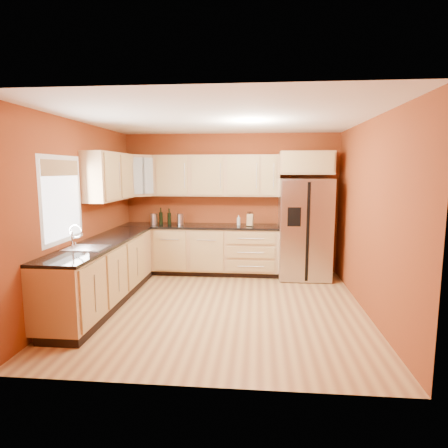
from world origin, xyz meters
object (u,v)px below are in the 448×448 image
(refrigerator, at_px, (304,229))
(knife_block, at_px, (250,220))
(wine_bottle_a, at_px, (169,217))
(soap_dispenser, at_px, (239,220))
(canister_left, at_px, (154,219))

(refrigerator, relative_size, knife_block, 8.25)
(refrigerator, height_order, wine_bottle_a, refrigerator)
(refrigerator, height_order, knife_block, refrigerator)
(refrigerator, height_order, soap_dispenser, refrigerator)
(canister_left, distance_m, wine_bottle_a, 0.29)
(canister_left, distance_m, knife_block, 1.79)
(canister_left, xyz_separation_m, soap_dispenser, (1.57, 0.06, -0.01))
(canister_left, height_order, soap_dispenser, canister_left)
(canister_left, distance_m, soap_dispenser, 1.58)
(wine_bottle_a, bearing_deg, canister_left, -176.92)
(refrigerator, relative_size, wine_bottle_a, 5.87)
(refrigerator, bearing_deg, knife_block, 177.01)
(wine_bottle_a, height_order, knife_block, wine_bottle_a)
(refrigerator, xyz_separation_m, canister_left, (-2.76, 0.05, 0.13))
(refrigerator, bearing_deg, canister_left, 178.88)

